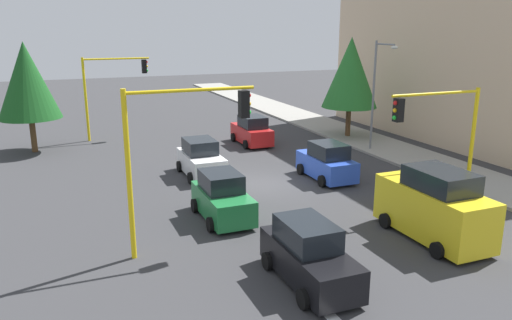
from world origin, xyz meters
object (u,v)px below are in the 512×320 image
object	(u,v)px
street_lamp_curbside	(378,84)
tree_roadside_mid	(350,73)
traffic_signal_near_left	(441,125)
traffic_signal_near_right	(179,137)
car_blue	(327,162)
traffic_signal_far_right	(111,82)
car_black	(309,256)
car_red	(252,131)
car_white	(201,159)
car_green	(222,198)
tree_opposite_side	(27,81)
delivery_van_yellow	(434,207)

from	to	relation	value
street_lamp_curbside	tree_roadside_mid	xyz separation A→B (m)	(-4.39, 0.80, 0.34)
traffic_signal_near_left	traffic_signal_near_right	size ratio (longest dim) A/B	0.89
street_lamp_curbside	car_blue	distance (m)	7.77
car_blue	traffic_signal_far_right	bearing A→B (deg)	-147.34
traffic_signal_far_right	tree_roadside_mid	world-z (taller)	tree_roadside_mid
traffic_signal_near_right	car_black	world-z (taller)	traffic_signal_near_right
car_blue	tree_roadside_mid	bearing A→B (deg)	141.81
car_red	traffic_signal_near_right	bearing A→B (deg)	-30.08
car_white	car_black	bearing A→B (deg)	-0.64
tree_roadside_mid	traffic_signal_near_left	bearing A→B (deg)	-17.32
street_lamp_curbside	car_blue	size ratio (longest dim) A/B	1.84
car_green	car_white	xyz separation A→B (m)	(-6.42, 0.93, 0.00)
traffic_signal_far_right	car_white	world-z (taller)	traffic_signal_far_right
traffic_signal_far_right	tree_opposite_side	world-z (taller)	tree_opposite_side
traffic_signal_near_left	car_blue	bearing A→B (deg)	-159.06
traffic_signal_near_right	delivery_van_yellow	world-z (taller)	traffic_signal_near_right
delivery_van_yellow	traffic_signal_far_right	bearing A→B (deg)	-158.28
traffic_signal_near_left	car_green	size ratio (longest dim) A/B	1.40
car_black	car_white	size ratio (longest dim) A/B	1.07
street_lamp_curbside	car_blue	xyz separation A→B (m)	(3.93, -5.74, -3.45)
street_lamp_curbside	car_black	world-z (taller)	street_lamp_curbside
traffic_signal_near_left	car_white	size ratio (longest dim) A/B	1.36
traffic_signal_near_right	car_blue	world-z (taller)	traffic_signal_near_right
tree_roadside_mid	street_lamp_curbside	bearing A→B (deg)	-10.33
delivery_van_yellow	car_blue	xyz separation A→B (m)	(-8.28, 0.18, -0.39)
traffic_signal_near_left	street_lamp_curbside	bearing A→B (deg)	159.64
car_green	car_white	size ratio (longest dim) A/B	0.97
traffic_signal_near_right	tree_opposite_side	size ratio (longest dim) A/B	0.85
street_lamp_curbside	delivery_van_yellow	bearing A→B (deg)	-25.88
car_white	street_lamp_curbside	bearing A→B (deg)	93.89
street_lamp_curbside	tree_opposite_side	xyz separation A→B (m)	(-8.39, -20.20, 0.22)
street_lamp_curbside	delivery_van_yellow	size ratio (longest dim) A/B	1.46
traffic_signal_near_left	tree_opposite_side	world-z (taller)	tree_opposite_side
traffic_signal_near_right	car_white	bearing A→B (deg)	159.95
car_blue	car_green	distance (m)	7.65
traffic_signal_near_left	car_black	world-z (taller)	traffic_signal_near_left
car_white	traffic_signal_near_right	bearing A→B (deg)	-20.05
delivery_van_yellow	car_green	world-z (taller)	delivery_van_yellow
traffic_signal_far_right	tree_opposite_side	size ratio (longest dim) A/B	0.83
traffic_signal_near_left	car_blue	xyz separation A→B (m)	(-5.68, -2.18, -2.86)
traffic_signal_near_right	tree_roadside_mid	distance (m)	21.07
car_black	car_white	bearing A→B (deg)	179.36
tree_opposite_side	traffic_signal_near_left	bearing A→B (deg)	42.74
car_green	car_white	world-z (taller)	same
car_red	car_white	world-z (taller)	same
traffic_signal_near_left	tree_roadside_mid	bearing A→B (deg)	162.68
street_lamp_curbside	tree_opposite_side	world-z (taller)	street_lamp_curbside
street_lamp_curbside	car_red	distance (m)	8.89
street_lamp_curbside	delivery_van_yellow	world-z (taller)	street_lamp_curbside
traffic_signal_near_right	car_white	distance (m)	9.93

